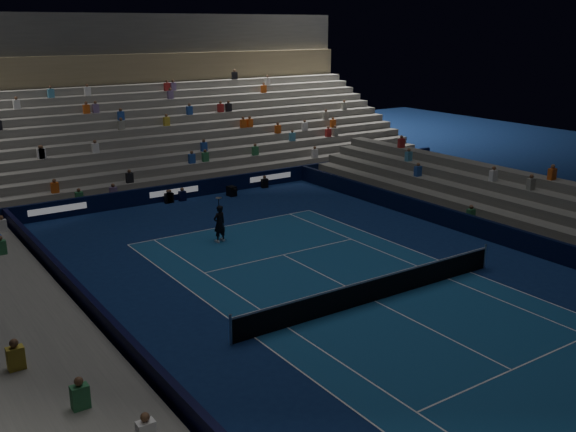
% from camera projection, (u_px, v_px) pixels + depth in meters
% --- Properties ---
extents(ground, '(90.00, 90.00, 0.00)m').
position_uv_depth(ground, '(375.00, 301.00, 25.35)').
color(ground, '#0D1F4E').
rests_on(ground, ground).
extents(court_surface, '(10.97, 23.77, 0.01)m').
position_uv_depth(court_surface, '(375.00, 301.00, 25.35)').
color(court_surface, navy).
rests_on(court_surface, ground).
extents(sponsor_barrier_far, '(44.00, 0.25, 1.00)m').
position_uv_depth(sponsor_barrier_far, '(173.00, 192.00, 39.89)').
color(sponsor_barrier_far, black).
rests_on(sponsor_barrier_far, ground).
extents(sponsor_barrier_east, '(0.25, 37.00, 1.00)m').
position_uv_depth(sponsor_barrier_east, '(531.00, 244.00, 30.45)').
color(sponsor_barrier_east, black).
rests_on(sponsor_barrier_east, ground).
extents(sponsor_barrier_west, '(0.25, 37.00, 1.00)m').
position_uv_depth(sponsor_barrier_west, '(137.00, 358.00, 19.98)').
color(sponsor_barrier_west, black).
rests_on(sponsor_barrier_west, ground).
extents(grandstand_main, '(44.00, 15.20, 11.20)m').
position_uv_depth(grandstand_main, '(116.00, 126.00, 46.54)').
color(grandstand_main, slate).
rests_on(grandstand_main, ground).
extents(grandstand_east, '(5.00, 37.00, 2.50)m').
position_uv_depth(grandstand_east, '(576.00, 223.00, 32.20)').
color(grandstand_east, slate).
rests_on(grandstand_east, ground).
extents(grandstand_west, '(5.00, 37.00, 2.50)m').
position_uv_depth(grandstand_west, '(16.00, 380.00, 17.99)').
color(grandstand_west, slate).
rests_on(grandstand_west, ground).
extents(tennis_net, '(12.90, 0.10, 1.10)m').
position_uv_depth(tennis_net, '(375.00, 289.00, 25.21)').
color(tennis_net, '#B2B2B7').
rests_on(tennis_net, ground).
extents(tennis_player, '(0.74, 0.55, 1.86)m').
position_uv_depth(tennis_player, '(219.00, 224.00, 32.07)').
color(tennis_player, black).
rests_on(tennis_player, ground).
extents(broadcast_camera, '(0.51, 0.94, 0.61)m').
position_uv_depth(broadcast_camera, '(232.00, 191.00, 40.88)').
color(broadcast_camera, black).
rests_on(broadcast_camera, ground).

